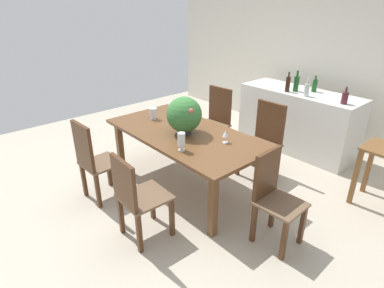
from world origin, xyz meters
name	(u,v)px	position (x,y,z in m)	size (l,w,h in m)	color
ground_plane	(199,178)	(0.00, 0.00, 0.00)	(7.04, 7.04, 0.00)	#BCB29E
back_wall	(312,61)	(0.00, 2.60, 1.30)	(6.40, 0.10, 2.60)	beige
dining_table	(185,138)	(0.00, -0.25, 0.68)	(2.10, 1.05, 0.77)	brown
chair_near_right	(136,195)	(0.47, -1.27, 0.53)	(0.46, 0.47, 0.95)	#4C2D19
chair_foot_end	(273,194)	(1.35, -0.25, 0.54)	(0.43, 0.42, 0.97)	#4C2D19
chair_far_right	(265,136)	(0.47, 0.78, 0.57)	(0.48, 0.46, 1.03)	#4C2D19
chair_far_left	(215,118)	(-0.48, 0.78, 0.57)	(0.50, 0.50, 1.04)	#4C2D19
chair_near_left	(93,159)	(-0.47, -1.27, 0.56)	(0.44, 0.44, 1.03)	#4C2D19
flower_centerpiece	(184,115)	(0.02, -0.27, 1.00)	(0.43, 0.43, 0.46)	#333338
crystal_vase_left	(181,140)	(0.38, -0.61, 0.89)	(0.08, 0.08, 0.21)	silver
crystal_vase_center_near	(153,112)	(-0.64, -0.27, 0.86)	(0.11, 0.11, 0.16)	silver
wine_glass	(226,134)	(0.55, -0.10, 0.87)	(0.07, 0.07, 0.15)	silver
kitchen_counter	(297,120)	(0.30, 1.87, 0.48)	(1.86, 0.68, 0.96)	silver
wine_bottle_dark	(307,90)	(0.49, 1.67, 1.06)	(0.07, 0.07, 0.26)	#B2BFB7
wine_bottle_clear	(288,84)	(0.16, 1.67, 1.08)	(0.07, 0.07, 0.30)	black
wine_bottle_green	(296,83)	(0.23, 1.79, 1.09)	(0.08, 0.08, 0.32)	#194C1E
wine_bottle_tall	(315,85)	(0.43, 1.99, 1.06)	(0.07, 0.07, 0.25)	#194C1E
wine_bottle_amber	(345,98)	(1.03, 1.73, 1.05)	(0.08, 0.08, 0.23)	#511E28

